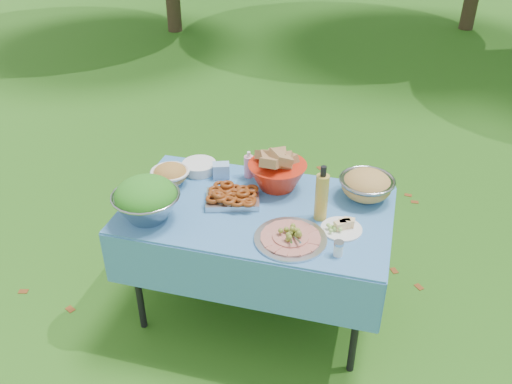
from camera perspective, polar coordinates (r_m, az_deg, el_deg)
ground at (r=3.47m, az=0.09°, el=-12.10°), size 80.00×80.00×0.00m
picnic_table at (r=3.22m, az=0.09°, el=-7.29°), size 1.46×0.86×0.76m
salad_bowl at (r=2.90m, az=-11.51°, el=-0.75°), size 0.43×0.43×0.24m
pasta_bowl_white at (r=3.21m, az=-9.02°, el=1.88°), size 0.28×0.28×0.12m
plate_stack at (r=3.33m, az=-6.00°, el=2.66°), size 0.26×0.26×0.06m
wipes_box at (r=3.25m, az=-3.69°, el=2.28°), size 0.12×0.10×0.09m
sanitizer_bottle at (r=3.23m, az=-0.76°, el=2.94°), size 0.07×0.07×0.17m
bread_bowl at (r=3.12m, az=2.27°, el=2.39°), size 0.39×0.39×0.23m
pasta_bowl_steel at (r=3.10m, az=11.57°, el=0.75°), size 0.38×0.38×0.16m
fried_tray at (r=3.02m, az=-2.49°, el=-0.49°), size 0.34×0.28×0.07m
charcuterie_platter at (r=2.73m, az=3.68°, el=-4.35°), size 0.45×0.45×0.09m
oil_bottle at (r=2.84m, az=6.94°, el=-0.10°), size 0.07×0.07×0.32m
cheese_plate at (r=2.84m, az=9.02°, el=-3.47°), size 0.25×0.25×0.06m
shaker at (r=2.67m, az=8.66°, el=-5.90°), size 0.06×0.06×0.08m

